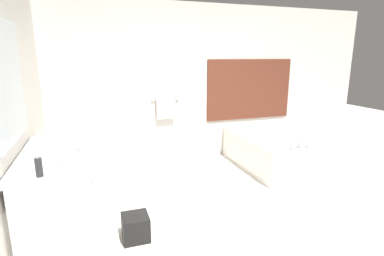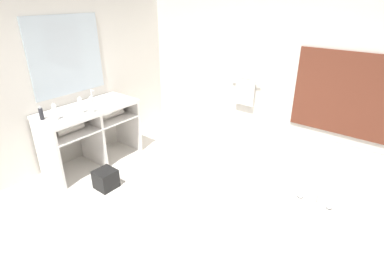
% 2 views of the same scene
% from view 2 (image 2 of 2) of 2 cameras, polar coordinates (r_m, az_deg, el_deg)
% --- Properties ---
extents(ground_plane, '(16.00, 16.00, 0.00)m').
position_cam_2_polar(ground_plane, '(3.62, -4.14, -17.75)').
color(ground_plane, silver).
rests_on(ground_plane, ground).
extents(wall_back_with_blinds, '(7.40, 0.13, 2.70)m').
position_cam_2_polar(wall_back_with_blinds, '(4.68, 14.62, 10.22)').
color(wall_back_with_blinds, silver).
rests_on(wall_back_with_blinds, ground_plane).
extents(wall_left_with_mirror, '(0.08, 7.40, 2.70)m').
position_cam_2_polar(wall_left_with_mirror, '(4.65, -25.78, 8.65)').
color(wall_left_with_mirror, silver).
rests_on(wall_left_with_mirror, ground_plane).
extents(vanity_counter, '(0.67, 1.42, 0.91)m').
position_cam_2_polar(vanity_counter, '(4.69, -18.58, 0.96)').
color(vanity_counter, white).
rests_on(vanity_counter, ground_plane).
extents(sink_faucet, '(0.09, 0.04, 0.18)m').
position_cam_2_polar(sink_faucet, '(4.82, -18.53, 5.89)').
color(sink_faucet, silver).
rests_on(sink_faucet, vanity_counter).
extents(bathtub, '(1.03, 1.62, 0.64)m').
position_cam_2_polar(bathtub, '(3.99, 24.77, -10.54)').
color(bathtub, silver).
rests_on(bathtub, ground_plane).
extents(water_bottle_1, '(0.06, 0.06, 0.23)m').
position_cam_2_polar(water_bottle_1, '(4.36, -20.43, 4.02)').
color(water_bottle_1, silver).
rests_on(water_bottle_1, vanity_counter).
extents(water_bottle_2, '(0.06, 0.06, 0.22)m').
position_cam_2_polar(water_bottle_2, '(4.25, -24.64, 2.75)').
color(water_bottle_2, silver).
rests_on(water_bottle_2, vanity_counter).
extents(water_bottle_3, '(0.06, 0.06, 0.23)m').
position_cam_2_polar(water_bottle_3, '(4.34, -18.63, 4.16)').
color(water_bottle_3, silver).
rests_on(water_bottle_3, vanity_counter).
extents(soap_dispenser, '(0.05, 0.05, 0.18)m').
position_cam_2_polar(soap_dispenser, '(4.35, -26.78, 2.45)').
color(soap_dispenser, '#28282D').
rests_on(soap_dispenser, vanity_counter).
extents(waste_bin, '(0.27, 0.27, 0.26)m').
position_cam_2_polar(waste_bin, '(4.26, -16.09, -9.31)').
color(waste_bin, black).
rests_on(waste_bin, ground_plane).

